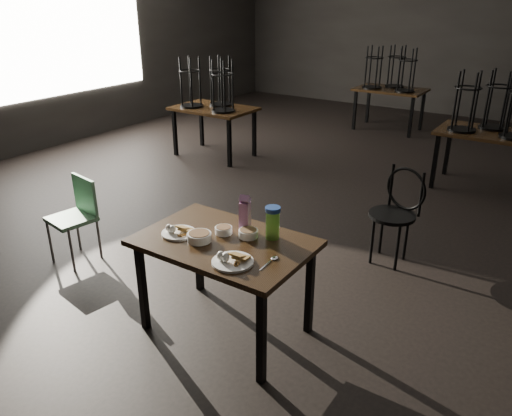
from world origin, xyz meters
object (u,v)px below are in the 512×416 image
Objects in this scene: juice_carton at (245,214)px; water_bottle at (273,222)px; school_chair at (77,212)px; main_table at (224,250)px; bentwood_chair at (397,208)px.

juice_carton reaches higher than water_bottle.
school_chair is (-2.07, -0.09, -0.39)m from water_bottle.
juice_carton is 0.23m from water_bottle.
main_table is 1.86m from bentwood_chair.
juice_carton is 1.89m from school_chair.
main_table is 0.29m from juice_carton.
juice_carton reaches higher than school_chair.
water_bottle is at bearing -89.51° from bentwood_chair.
bentwood_chair is 1.13× the size of school_chair.
main_table is 1.82m from school_chair.
bentwood_chair is at bearing 75.35° from water_bottle.
juice_carton reaches higher than bentwood_chair.
bentwood_chair is at bearing 69.20° from main_table.
juice_carton is 1.69m from bentwood_chair.
main_table is at bearing -95.66° from bentwood_chair.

